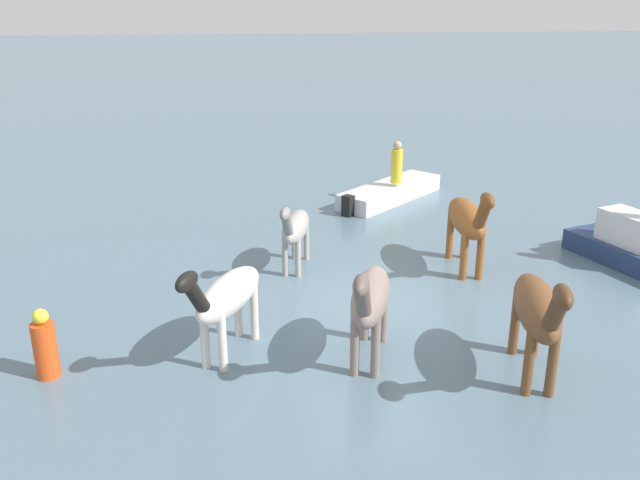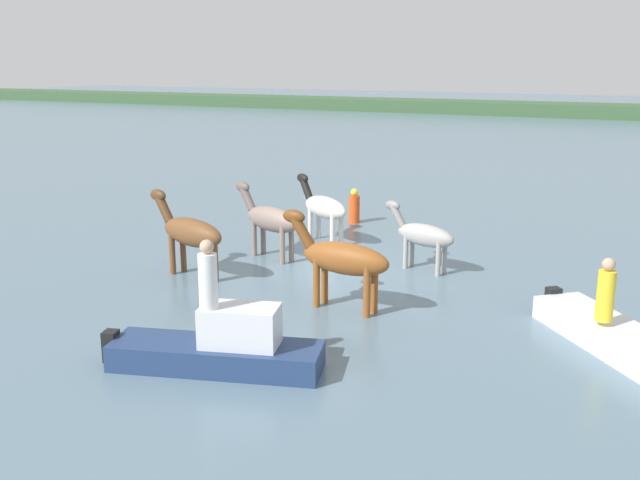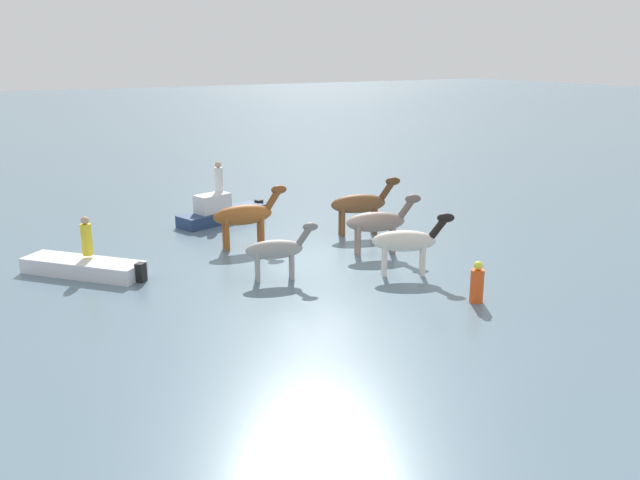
% 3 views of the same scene
% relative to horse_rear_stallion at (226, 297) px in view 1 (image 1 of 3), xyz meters
% --- Properties ---
extents(ground_plane, '(207.83, 207.83, 0.00)m').
position_rel_horse_rear_stallion_xyz_m(ground_plane, '(1.43, -2.73, -1.04)').
color(ground_plane, slate).
extents(horse_rear_stallion, '(2.30, 1.52, 1.89)m').
position_rel_horse_rear_stallion_xyz_m(horse_rear_stallion, '(0.00, 0.00, 0.00)').
color(horse_rear_stallion, silver).
rests_on(horse_rear_stallion, ground_plane).
extents(horse_lead, '(2.65, 0.81, 2.05)m').
position_rel_horse_rear_stallion_xyz_m(horse_lead, '(2.92, -5.11, 0.09)').
color(horse_lead, brown).
rests_on(horse_lead, ground_plane).
extents(horse_chestnut_trailing, '(2.64, 1.12, 2.05)m').
position_rel_horse_rear_stallion_xyz_m(horse_chestnut_trailing, '(-1.40, -4.59, 0.09)').
color(horse_chestnut_trailing, brown).
rests_on(horse_chestnut_trailing, ground_plane).
extents(horse_dark_mare, '(2.15, 0.99, 1.68)m').
position_rel_horse_rear_stallion_xyz_m(horse_dark_mare, '(3.54, -1.53, -0.12)').
color(horse_dark_mare, '#9E9993').
rests_on(horse_dark_mare, ground_plane).
extents(horse_gray_outer, '(2.49, 1.23, 1.96)m').
position_rel_horse_rear_stallion_xyz_m(horse_gray_outer, '(-0.52, -2.22, 0.03)').
color(horse_gray_outer, gray).
rests_on(horse_gray_outer, ground_plane).
extents(boat_skiff_near, '(3.30, 3.55, 0.71)m').
position_rel_horse_rear_stallion_xyz_m(boat_skiff_near, '(8.34, -4.85, -0.88)').
color(boat_skiff_near, silver).
rests_on(boat_skiff_near, ground_plane).
extents(person_spotter_bow, '(0.32, 0.32, 1.19)m').
position_rel_horse_rear_stallion_xyz_m(person_spotter_bow, '(8.17, -4.99, 0.07)').
color(person_spotter_bow, yellow).
rests_on(person_spotter_bow, boat_skiff_near).
extents(buoy_channel_marker, '(0.36, 0.36, 1.14)m').
position_rel_horse_rear_stallion_xyz_m(buoy_channel_marker, '(-0.24, 2.78, -0.53)').
color(buoy_channel_marker, '#E54C19').
rests_on(buoy_channel_marker, ground_plane).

